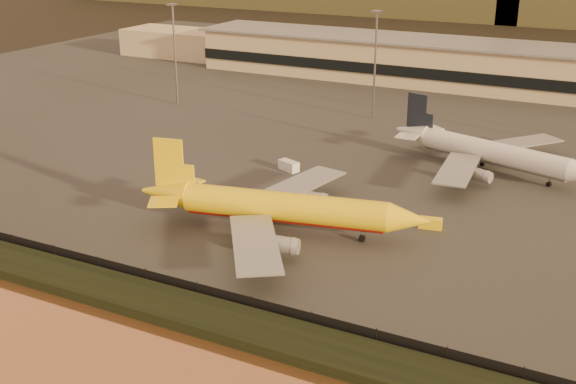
% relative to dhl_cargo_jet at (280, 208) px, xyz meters
% --- Properties ---
extents(ground, '(900.00, 900.00, 0.00)m').
position_rel_dhl_cargo_jet_xyz_m(ground, '(-1.58, -10.05, -4.24)').
color(ground, black).
rests_on(ground, ground).
extents(embankment, '(320.00, 7.00, 1.40)m').
position_rel_dhl_cargo_jet_xyz_m(embankment, '(-1.58, -27.05, -3.54)').
color(embankment, black).
rests_on(embankment, ground).
extents(tarmac, '(320.00, 220.00, 0.20)m').
position_rel_dhl_cargo_jet_xyz_m(tarmac, '(-1.58, 84.95, -4.14)').
color(tarmac, '#2D2D2D').
rests_on(tarmac, ground).
extents(perimeter_fence, '(300.00, 0.05, 2.20)m').
position_rel_dhl_cargo_jet_xyz_m(perimeter_fence, '(-1.58, -23.05, -2.94)').
color(perimeter_fence, black).
rests_on(perimeter_fence, tarmac).
extents(terminal_building, '(202.00, 25.00, 12.60)m').
position_rel_dhl_cargo_jet_xyz_m(terminal_building, '(-16.10, 115.50, 2.00)').
color(terminal_building, tan).
rests_on(terminal_building, tarmac).
extents(apron_light_masts, '(152.20, 12.20, 25.40)m').
position_rel_dhl_cargo_jet_xyz_m(apron_light_masts, '(13.42, 64.95, 11.46)').
color(apron_light_masts, slate).
rests_on(apron_light_masts, tarmac).
extents(dhl_cargo_jet, '(45.11, 43.49, 13.54)m').
position_rel_dhl_cargo_jet_xyz_m(dhl_cargo_jet, '(0.00, 0.00, 0.00)').
color(dhl_cargo_jet, yellow).
rests_on(dhl_cargo_jet, tarmac).
extents(white_narrowbody_jet, '(42.11, 40.12, 12.33)m').
position_rel_dhl_cargo_jet_xyz_m(white_narrowbody_jet, '(22.02, 43.50, -0.36)').
color(white_narrowbody_jet, white).
rests_on(white_narrowbody_jet, tarmac).
extents(gse_vehicle_yellow, '(3.84, 2.28, 1.62)m').
position_rel_dhl_cargo_jet_xyz_m(gse_vehicle_yellow, '(20.08, 12.15, -3.23)').
color(gse_vehicle_yellow, yellow).
rests_on(gse_vehicle_yellow, tarmac).
extents(gse_vehicle_white, '(4.58, 3.28, 1.88)m').
position_rel_dhl_cargo_jet_xyz_m(gse_vehicle_white, '(-12.04, 26.51, -3.10)').
color(gse_vehicle_white, white).
rests_on(gse_vehicle_white, tarmac).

